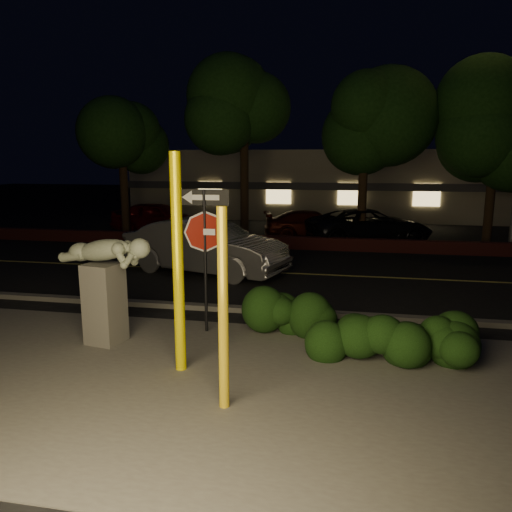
{
  "coord_description": "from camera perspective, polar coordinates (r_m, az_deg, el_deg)",
  "views": [
    {
      "loc": [
        2.12,
        -8.04,
        3.53
      ],
      "look_at": [
        0.25,
        1.62,
        1.6
      ],
      "focal_mm": 35.0,
      "sensor_mm": 36.0,
      "label": 1
    }
  ],
  "objects": [
    {
      "name": "parked_car_darkred",
      "position": [
        22.3,
        6.5,
        3.55
      ],
      "size": [
        4.59,
        2.73,
        1.25
      ],
      "primitive_type": "imported",
      "rotation": [
        0.0,
        0.0,
        1.81
      ],
      "color": "#420F08",
      "rests_on": "ground"
    },
    {
      "name": "building",
      "position": [
        33.13,
        7.35,
        8.38
      ],
      "size": [
        22.0,
        10.2,
        4.0
      ],
      "color": "gray",
      "rests_on": "ground"
    },
    {
      "name": "ground",
      "position": [
        18.5,
        4.17,
        0.08
      ],
      "size": [
        90.0,
        90.0,
        0.0
      ],
      "primitive_type": "plane",
      "color": "black",
      "rests_on": "ground"
    },
    {
      "name": "yellow_pole_right",
      "position": [
        6.97,
        -3.77,
        -6.27
      ],
      "size": [
        0.15,
        0.15,
        2.91
      ],
      "primitive_type": "cylinder",
      "color": "yellow",
      "rests_on": "ground"
    },
    {
      "name": "tree_far_c",
      "position": [
        20.95,
        12.47,
        16.7
      ],
      "size": [
        4.8,
        4.8,
        7.84
      ],
      "color": "black",
      "rests_on": "ground"
    },
    {
      "name": "yellow_pole_left",
      "position": [
        8.22,
        -8.9,
        -1.03
      ],
      "size": [
        0.18,
        0.18,
        3.64
      ],
      "primitive_type": "cylinder",
      "color": "#FCE300",
      "rests_on": "ground"
    },
    {
      "name": "tree_far_b",
      "position": [
        21.88,
        -1.38,
        17.73
      ],
      "size": [
        5.2,
        5.2,
        8.41
      ],
      "color": "black",
      "rests_on": "ground"
    },
    {
      "name": "hedge_far_right",
      "position": [
        9.22,
        19.29,
        -8.5
      ],
      "size": [
        1.57,
        1.01,
        1.07
      ],
      "primitive_type": "ellipsoid",
      "rotation": [
        0.0,
        0.0,
        0.03
      ],
      "color": "black",
      "rests_on": "ground"
    },
    {
      "name": "patio",
      "position": [
        8.15,
        -5.41,
        -14.55
      ],
      "size": [
        14.0,
        6.0,
        0.02
      ],
      "primitive_type": "cube",
      "color": "#4C4944",
      "rests_on": "ground"
    },
    {
      "name": "road",
      "position": [
        15.59,
        2.85,
        -1.97
      ],
      "size": [
        80.0,
        8.0,
        0.01
      ],
      "primitive_type": "cube",
      "color": "black",
      "rests_on": "ground"
    },
    {
      "name": "parked_car_red",
      "position": [
        24.33,
        -11.16,
        4.33
      ],
      "size": [
        4.45,
        1.93,
        1.49
      ],
      "primitive_type": "imported",
      "rotation": [
        0.0,
        0.0,
        1.53
      ],
      "color": "maroon",
      "rests_on": "ground"
    },
    {
      "name": "tree_far_a",
      "position": [
        23.41,
        -15.24,
        15.17
      ],
      "size": [
        4.6,
        4.6,
        7.43
      ],
      "color": "black",
      "rests_on": "ground"
    },
    {
      "name": "hedge_center",
      "position": [
        10.38,
        4.13,
        -5.72
      ],
      "size": [
        2.25,
        1.61,
        1.06
      ],
      "primitive_type": "ellipsoid",
      "rotation": [
        0.0,
        0.0,
        0.36
      ],
      "color": "black",
      "rests_on": "ground"
    },
    {
      "name": "signpost",
      "position": [
        9.99,
        -5.88,
        2.73
      ],
      "size": [
        1.0,
        0.1,
        2.93
      ],
      "rotation": [
        0.0,
        0.0,
        0.04
      ],
      "color": "black",
      "rests_on": "ground"
    },
    {
      "name": "silver_sedan",
      "position": [
        15.52,
        -5.8,
        1.11
      ],
      "size": [
        5.47,
        3.21,
        1.7
      ],
      "primitive_type": "imported",
      "rotation": [
        0.0,
        0.0,
        1.28
      ],
      "color": "#ACACB1",
      "rests_on": "ground"
    },
    {
      "name": "parking_lot",
      "position": [
        25.37,
        6.06,
        3.07
      ],
      "size": [
        40.0,
        12.0,
        0.01
      ],
      "primitive_type": "cube",
      "color": "black",
      "rests_on": "ground"
    },
    {
      "name": "curb",
      "position": [
        11.67,
        -0.01,
        -6.2
      ],
      "size": [
        80.0,
        0.25,
        0.12
      ],
      "primitive_type": "cube",
      "color": "#4C4944",
      "rests_on": "ground"
    },
    {
      "name": "tree_far_d",
      "position": [
        22.09,
        25.95,
        14.94
      ],
      "size": [
        4.4,
        4.4,
        7.42
      ],
      "color": "black",
      "rests_on": "ground"
    },
    {
      "name": "lane_marking",
      "position": [
        15.59,
        2.85,
        -1.93
      ],
      "size": [
        80.0,
        0.12,
        0.0
      ],
      "primitive_type": "cube",
      "color": "#B5A948",
      "rests_on": "road"
    },
    {
      "name": "hedge_right",
      "position": [
        9.22,
        11.31,
        -7.98
      ],
      "size": [
        1.86,
        1.33,
        1.1
      ],
      "primitive_type": "ellipsoid",
      "rotation": [
        0.0,
        0.0,
        0.28
      ],
      "color": "black",
      "rests_on": "ground"
    },
    {
      "name": "brick_wall",
      "position": [
        19.73,
        4.63,
        1.51
      ],
      "size": [
        40.0,
        0.35,
        0.5
      ],
      "primitive_type": "cube",
      "color": "#4D1A18",
      "rests_on": "ground"
    },
    {
      "name": "parked_car_dark",
      "position": [
        21.49,
        12.8,
        3.34
      ],
      "size": [
        5.76,
        4.22,
        1.46
      ],
      "primitive_type": "imported",
      "rotation": [
        0.0,
        0.0,
        1.96
      ],
      "color": "black",
      "rests_on": "ground"
    },
    {
      "name": "sculpture",
      "position": [
        9.88,
        -16.9,
        -2.41
      ],
      "size": [
        1.98,
        0.86,
        2.11
      ],
      "rotation": [
        0.0,
        0.0,
        -0.19
      ],
      "color": "#4C4944",
      "rests_on": "ground"
    }
  ]
}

